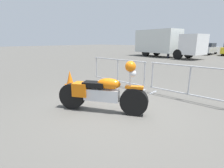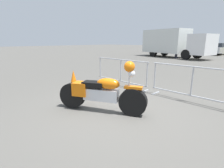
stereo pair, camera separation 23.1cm
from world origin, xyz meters
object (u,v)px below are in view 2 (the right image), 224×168
parked_car_tan (159,47)px  traffic_cone (74,78)px  parked_car_green (195,48)px  crowd_barrier_near (121,72)px  parked_car_silver (217,49)px  box_truck (172,42)px  pedestrian (177,49)px  motorcycle (101,92)px  crowd_barrier_far (192,84)px  parked_car_blue (175,48)px

parked_car_tan → traffic_cone: size_ratio=7.09×
parked_car_tan → parked_car_green: (5.87, -0.16, 0.06)m
crowd_barrier_near → parked_car_green: size_ratio=0.57×
parked_car_tan → parked_car_silver: (8.81, -0.68, 0.05)m
parked_car_tan → traffic_cone: bearing=-155.7°
box_truck → parked_car_silver: (2.62, 7.62, -0.88)m
pedestrian → motorcycle: bearing=122.8°
parked_car_tan → traffic_cone: (8.98, -22.86, -0.42)m
parked_car_silver → traffic_cone: size_ratio=7.55×
box_truck → crowd_barrier_far: bearing=-49.4°
crowd_barrier_near → traffic_cone: size_ratio=4.37×
parked_car_tan → pedestrian: (7.06, -8.97, 0.21)m
box_truck → parked_car_green: (-0.32, 8.14, -0.87)m
motorcycle → traffic_cone: bearing=133.2°
parked_car_blue → traffic_cone: bearing=-162.2°
crowd_barrier_far → traffic_cone: crowd_barrier_far is taller
crowd_barrier_near → parked_car_blue: (-7.60, 21.46, 0.20)m
parked_car_tan → parked_car_silver: bearing=-91.6°
motorcycle → parked_car_blue: (-8.98, 23.78, 0.25)m
crowd_barrier_near → motorcycle: bearing=-59.3°
motorcycle → box_truck: bearing=84.4°
crowd_barrier_far → pedestrian: size_ratio=1.52×
parked_car_blue → pedestrian: 9.67m
crowd_barrier_far → parked_car_blue: 23.83m
box_truck → parked_car_blue: bearing=124.6°
traffic_cone → parked_car_tan: bearing=111.4°
box_truck → parked_car_blue: (-3.25, 8.08, -0.88)m
parked_car_blue → parked_car_silver: (5.87, -0.46, -0.00)m
parked_car_silver → traffic_cone: parked_car_silver is taller
box_truck → parked_car_green: box_truck is taller
motorcycle → parked_car_blue: parked_car_blue is taller
motorcycle → parked_car_green: (-6.04, 23.83, 0.26)m
box_truck → parked_car_silver: size_ratio=1.80×
parked_car_blue → parked_car_silver: size_ratio=1.01×
box_truck → crowd_barrier_near: bearing=-59.3°
parked_car_tan → parked_car_blue: size_ratio=0.93×
crowd_barrier_far → parked_car_tan: bearing=121.5°
parked_car_blue → pedestrian: bearing=-151.9°
motorcycle → crowd_barrier_near: bearing=95.0°
parked_car_green → parked_car_silver: 2.98m
box_truck → parked_car_silver: bearing=83.7°
parked_car_silver → parked_car_blue: bearing=88.3°
box_truck → parked_car_silver: box_truck is taller
crowd_barrier_near → box_truck: (-4.35, 13.38, 1.08)m
parked_car_silver → motorcycle: bearing=-169.6°
pedestrian → crowd_barrier_near: bearing=120.2°
motorcycle → parked_car_tan: size_ratio=0.52×
parked_car_blue → pedestrian: size_ratio=2.65×
parked_car_green → parked_car_tan: bearing=91.2°
parked_car_green → traffic_cone: parked_car_green is taller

